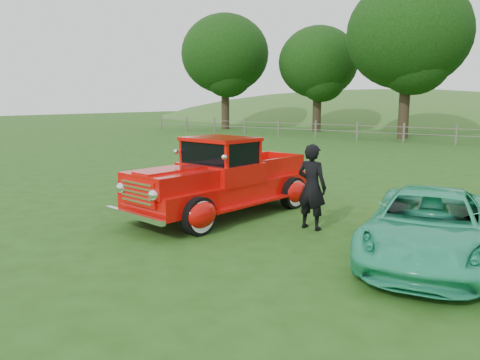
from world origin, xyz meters
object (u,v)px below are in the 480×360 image
Objects in this scene: tree_far_west at (225,54)px; teal_sedan at (429,226)px; man at (312,187)px; red_pickup at (222,180)px; tree_mid_west at (318,63)px; tree_near_west at (408,34)px.

tree_far_west is 35.35m from teal_sedan.
man is (-2.42, 0.53, 0.30)m from teal_sedan.
red_pickup is 2.22m from man.
tree_far_west is at bearing -165.96° from tree_mid_west.
red_pickup is at bearing -82.05° from tree_near_west.
teal_sedan is 2.50m from man.
tree_mid_west reaches higher than red_pickup.
tree_near_west is (16.00, -1.00, 0.31)m from tree_far_west.
red_pickup is (3.33, -23.86, -6.00)m from tree_near_west.
teal_sedan is at bearing -59.66° from tree_mid_west.
teal_sedan is (4.64, -0.43, -0.22)m from red_pickup.
tree_far_west is 2.41× the size of teal_sedan.
teal_sedan is at bearing 170.17° from man.
tree_near_west reaches higher than tree_mid_west.
tree_far_west is 5.69× the size of man.
tree_near_west reaches higher than red_pickup.
tree_near_west is at bearing 104.09° from red_pickup.
man is at bearing -76.84° from tree_near_west.
tree_mid_west is 0.81× the size of tree_near_west.
tree_mid_west is 32.02m from teal_sedan.
teal_sedan is at bearing 0.79° from red_pickup.
red_pickup is 4.67m from teal_sedan.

